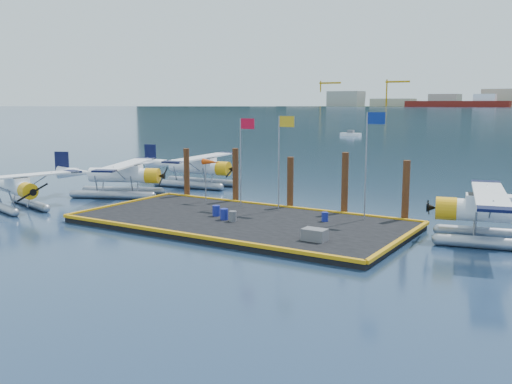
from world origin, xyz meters
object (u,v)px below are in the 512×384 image
Objects in this scene: seaplane_a at (15,189)px; drum_3 at (224,214)px; piling_1 at (236,177)px; drum_0 at (216,211)px; piling_2 at (290,185)px; flagpole_blue at (369,150)px; seaplane_c at (198,169)px; drum_1 at (233,216)px; windsock at (211,163)px; piling_3 at (345,186)px; crate at (315,235)px; flagpole_red at (243,148)px; flagpole_yellow at (282,148)px; seaplane_b at (122,177)px; seaplane_d at (497,215)px; drum_4 at (325,217)px; piling_0 at (187,175)px; piling_4 at (406,193)px.

seaplane_a reaches higher than drum_3.
piling_1 reaches higher than seaplane_a.
piling_2 is at bearing 66.38° from drum_0.
flagpole_blue reaches higher than drum_0.
seaplane_c is at bearing 143.10° from piling_1.
drum_0 is 1.05× the size of drum_1.
piling_3 is (9.53, 1.60, -1.08)m from windsock.
piling_1 is 0.98× the size of piling_3.
seaplane_a is 16.68m from drum_1.
drum_1 is 6.49m from crate.
drum_1 is 0.11× the size of flagpole_red.
windsock is 0.73× the size of piling_3.
flagpole_yellow reaches higher than piling_1.
seaplane_b is 20.91m from flagpole_blue.
flagpole_blue is at bearing -0.00° from windsock.
seaplane_c is at bearing 141.71° from seaplane_b.
seaplane_d is 3.32× the size of windsock.
windsock is at bearing -122.66° from piling_1.
drum_1 is 0.51× the size of crate.
drum_4 is at bearing -38.43° from piling_2.
seaplane_b reaches higher than drum_1.
piling_2 is at bearing 0.00° from piling_0.
piling_4 is (1.80, 1.60, -2.69)m from flagpole_blue.
piling_1 reaches higher than seaplane_b.
drum_3 is at bearing -71.21° from flagpole_red.
seaplane_c is at bearing 132.95° from drum_3.
drum_0 is (12.11, -4.04, -0.81)m from seaplane_b.
seaplane_a is at bearing -164.12° from drum_4.
drum_3 is 6.10m from drum_4.
piling_1 reaches higher than piling_4.
piling_2 is (-13.60, 2.16, 0.30)m from seaplane_d.
flagpole_yellow reaches higher than drum_1.
seaplane_b is 9.11m from windsock.
seaplane_c is 3.29× the size of windsock.
drum_0 is at bearing -83.48° from flagpole_red.
drum_1 is 0.16× the size of piling_4.
seaplane_b is 1.57× the size of flagpole_yellow.
piling_2 is at bearing 71.38° from seaplane_b.
flagpole_red is at bearing 45.76° from seaplane_c.
piling_1 is at bearing 142.20° from crate.
flagpole_blue is at bearing 23.92° from drum_0.
drum_1 is at bearing -57.53° from piling_1.
piling_1 is (12.41, 9.29, 0.69)m from seaplane_a.
seaplane_d is at bearing -21.07° from piling_4.
flagpole_red is at bearing -43.15° from piling_1.
drum_0 is 2.02m from drum_1.
piling_3 is (-9.60, 2.16, 0.55)m from seaplane_d.
flagpole_yellow reaches higher than windsock.
flagpole_red is 1.43× the size of piling_1.
piling_1 is 1.05× the size of piling_4.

